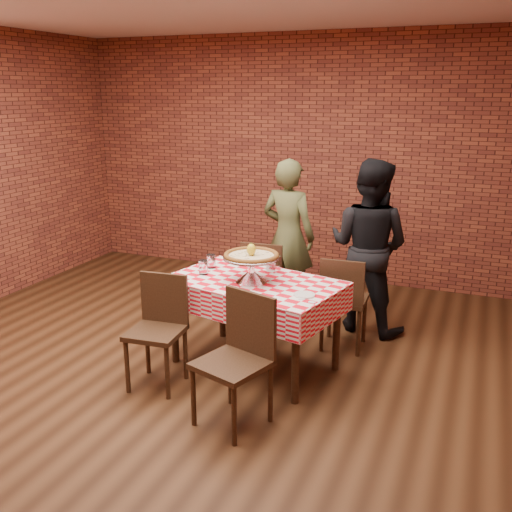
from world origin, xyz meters
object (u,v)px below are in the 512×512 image
at_px(chair_near_left, 156,334).
at_px(chair_far_right, 344,302).
at_px(pizza_stand, 251,269).
at_px(diner_black, 369,246).
at_px(condiment_caddy, 273,264).
at_px(diner_olive, 288,236).
at_px(chair_near_right, 232,363).
at_px(chair_far_left, 267,283).
at_px(water_glass_right, 211,261).
at_px(pizza, 251,256).
at_px(water_glass_left, 203,267).
at_px(table, 254,324).

height_order(chair_near_left, chair_far_right, chair_near_left).
bearing_deg(pizza_stand, diner_black, 59.06).
xyz_separation_m(condiment_caddy, diner_olive, (-0.24, 1.09, -0.03)).
relative_size(chair_near_right, chair_far_left, 1.04).
xyz_separation_m(water_glass_right, diner_black, (1.18, 0.97, 0.01)).
bearing_deg(pizza, condiment_caddy, 74.45).
bearing_deg(water_glass_left, chair_far_right, 31.79).
relative_size(chair_far_right, diner_black, 0.52).
relative_size(pizza_stand, chair_near_right, 0.51).
bearing_deg(condiment_caddy, chair_near_left, -110.02).
bearing_deg(diner_black, chair_near_left, 67.94).
height_order(pizza_stand, water_glass_right, pizza_stand).
distance_m(chair_far_left, diner_black, 1.04).
relative_size(water_glass_right, chair_near_left, 0.14).
xyz_separation_m(pizza_stand, pizza, (0.00, 0.00, 0.11)).
distance_m(pizza_stand, water_glass_right, 0.52).
height_order(pizza, condiment_caddy, pizza).
bearing_deg(water_glass_left, diner_black, 45.03).
bearing_deg(pizza, chair_far_left, 103.00).
height_order(table, water_glass_left, water_glass_left).
bearing_deg(water_glass_right, water_glass_left, -84.18).
relative_size(pizza, chair_far_left, 0.50).
bearing_deg(chair_near_left, condiment_caddy, 48.28).
bearing_deg(pizza_stand, table, 66.90).
distance_m(chair_far_right, diner_black, 0.64).
height_order(table, chair_near_right, chair_near_right).
relative_size(pizza_stand, diner_black, 0.28).
height_order(water_glass_right, chair_near_right, chair_near_right).
distance_m(pizza, chair_far_right, 1.07).
xyz_separation_m(water_glass_right, chair_far_left, (0.26, 0.66, -0.38)).
bearing_deg(chair_near_left, diner_olive, 73.31).
relative_size(table, water_glass_right, 11.36).
height_order(water_glass_left, chair_near_right, chair_near_right).
bearing_deg(diner_olive, pizza, 105.43).
xyz_separation_m(water_glass_right, diner_olive, (0.31, 1.17, -0.02)).
relative_size(chair_near_left, chair_far_left, 0.99).
distance_m(table, pizza, 0.60).
height_order(chair_far_left, diner_black, diner_black).
distance_m(water_glass_right, diner_olive, 1.21).
distance_m(chair_near_left, chair_far_left, 1.49).
distance_m(water_glass_left, diner_olive, 1.39).
xyz_separation_m(table, chair_near_left, (-0.58, -0.60, 0.06)).
xyz_separation_m(pizza_stand, chair_far_right, (0.62, 0.68, -0.43)).
distance_m(table, chair_near_right, 0.90).
bearing_deg(table, diner_black, 58.86).
bearing_deg(pizza, pizza_stand, 0.00).
bearing_deg(chair_near_left, pizza, 40.43).
bearing_deg(condiment_caddy, chair_far_left, 132.62).
height_order(pizza_stand, condiment_caddy, pizza_stand).
relative_size(condiment_caddy, diner_olive, 0.09).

